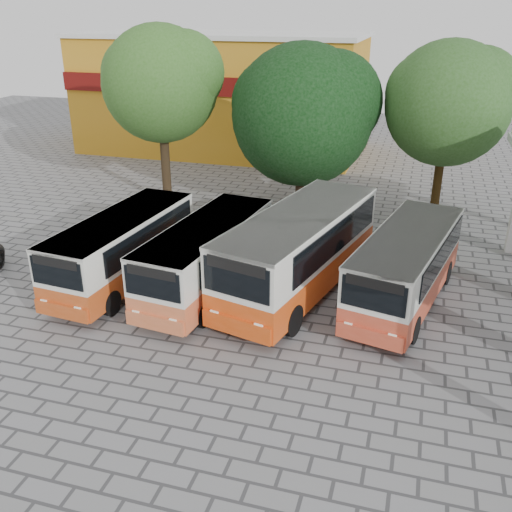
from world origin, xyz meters
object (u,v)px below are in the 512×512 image
(bus_centre_right, at_px, (299,248))
(bus_far_right, at_px, (406,264))
(bus_far_left, at_px, (122,246))
(bus_centre_left, at_px, (207,254))

(bus_centre_right, distance_m, bus_far_right, 3.87)
(bus_far_left, distance_m, bus_far_right, 10.66)
(bus_far_left, relative_size, bus_far_right, 0.96)
(bus_far_right, bearing_deg, bus_centre_right, -164.41)
(bus_centre_left, distance_m, bus_centre_right, 3.43)
(bus_centre_left, xyz_separation_m, bus_far_right, (7.16, 1.09, 0.02))
(bus_far_right, bearing_deg, bus_far_left, -160.70)
(bus_centre_left, xyz_separation_m, bus_centre_right, (3.30, 0.88, 0.27))
(bus_centre_left, height_order, bus_centre_right, bus_centre_right)
(bus_centre_left, bearing_deg, bus_far_left, -170.62)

